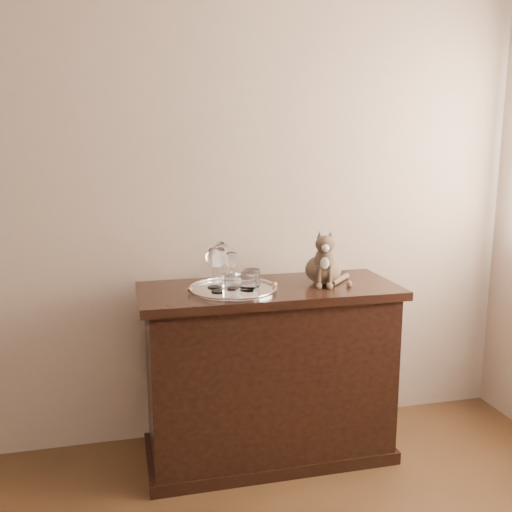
{
  "coord_description": "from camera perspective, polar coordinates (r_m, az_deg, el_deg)",
  "views": [
    {
      "loc": [
        -0.06,
        -0.53,
        1.51
      ],
      "look_at": [
        0.54,
        1.95,
        1.0
      ],
      "focal_mm": 40.0,
      "sensor_mm": 36.0,
      "label": 1
    }
  ],
  "objects": [
    {
      "name": "wall_back",
      "position": [
        2.79,
        -12.44,
        7.81
      ],
      "size": [
        4.0,
        0.1,
        2.7
      ],
      "primitive_type": "cube",
      "color": "tan",
      "rests_on": "ground"
    },
    {
      "name": "sideboard",
      "position": [
        2.78,
        1.29,
        -11.61
      ],
      "size": [
        1.2,
        0.5,
        0.85
      ],
      "primitive_type": null,
      "color": "black",
      "rests_on": "ground"
    },
    {
      "name": "cat",
      "position": [
        2.7,
        6.76,
        0.02
      ],
      "size": [
        0.32,
        0.31,
        0.26
      ],
      "primitive_type": null,
      "rotation": [
        0.0,
        0.0,
        -0.3
      ],
      "color": "#48372B",
      "rests_on": "sideboard"
    },
    {
      "name": "tumbler_c",
      "position": [
        2.6,
        -0.4,
        -2.21
      ],
      "size": [
        0.07,
        0.07,
        0.08
      ],
      "primitive_type": "cylinder",
      "color": "silver",
      "rests_on": "tray"
    },
    {
      "name": "wine_glass_c",
      "position": [
        2.51,
        -3.8,
        -1.28
      ],
      "size": [
        0.08,
        0.08,
        0.21
      ],
      "primitive_type": null,
      "color": "silver",
      "rests_on": "tray"
    },
    {
      "name": "tumbler_a",
      "position": [
        2.54,
        -0.73,
        -2.57
      ],
      "size": [
        0.07,
        0.07,
        0.08
      ],
      "primitive_type": "cylinder",
      "color": "white",
      "rests_on": "tray"
    },
    {
      "name": "wine_glass_a",
      "position": [
        2.58,
        -4.27,
        -1.16
      ],
      "size": [
        0.07,
        0.07,
        0.19
      ],
      "primitive_type": null,
      "color": "white",
      "rests_on": "tray"
    },
    {
      "name": "tray",
      "position": [
        2.58,
        -2.29,
        -3.39
      ],
      "size": [
        0.4,
        0.4,
        0.01
      ],
      "primitive_type": "cylinder",
      "color": "silver",
      "rests_on": "sideboard"
    },
    {
      "name": "wine_glass_d",
      "position": [
        2.58,
        -2.47,
        -1.22
      ],
      "size": [
        0.07,
        0.07,
        0.18
      ],
      "primitive_type": null,
      "color": "silver",
      "rests_on": "tray"
    },
    {
      "name": "tumbler_b",
      "position": [
        2.47,
        -2.43,
        -2.85
      ],
      "size": [
        0.08,
        0.08,
        0.09
      ],
      "primitive_type": "cylinder",
      "color": "white",
      "rests_on": "tray"
    },
    {
      "name": "wine_glass_b",
      "position": [
        2.62,
        -3.48,
        -0.76
      ],
      "size": [
        0.08,
        0.08,
        0.21
      ],
      "primitive_type": null,
      "color": "white",
      "rests_on": "tray"
    }
  ]
}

